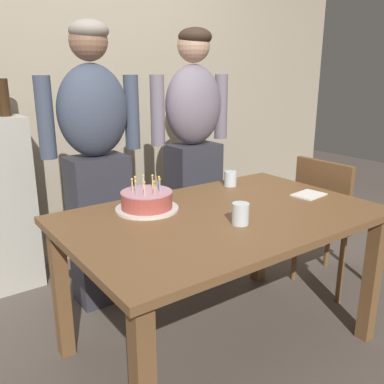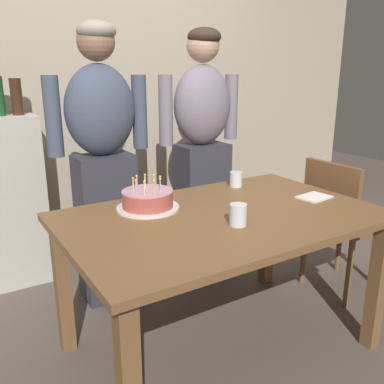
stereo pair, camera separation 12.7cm
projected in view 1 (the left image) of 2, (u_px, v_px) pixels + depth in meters
name	position (u px, v px, depth m)	size (l,w,h in m)	color
ground_plane	(220.00, 345.00, 2.19)	(10.00, 10.00, 0.00)	#564C44
back_wall	(89.00, 85.00, 3.03)	(5.20, 0.10, 2.60)	tan
dining_table	(222.00, 232.00, 2.01)	(1.50, 0.96, 0.74)	brown
birthday_cake	(147.00, 201.00, 2.01)	(0.31, 0.31, 0.16)	white
water_glass_near	(230.00, 179.00, 2.44)	(0.07, 0.07, 0.09)	silver
water_glass_far	(240.00, 214.00, 1.82)	(0.08, 0.08, 0.10)	silver
napkin_stack	(309.00, 195.00, 2.26)	(0.17, 0.13, 0.01)	white
person_man_bearded	(96.00, 164.00, 2.41)	(0.61, 0.27, 1.66)	#33333D
person_woman_cardigan	(193.00, 151.00, 2.81)	(0.61, 0.27, 1.66)	#33333D
dining_chair	(330.00, 214.00, 2.65)	(0.42, 0.42, 0.87)	brown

